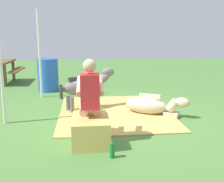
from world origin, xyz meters
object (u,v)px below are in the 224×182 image
object	(u,v)px
person_seated	(90,96)
pony_lying	(150,105)
soda_bottle	(112,149)
tent_pole_left	(0,63)
hay_bale	(91,130)
pony_standing	(85,86)
tent_pole_right	(40,54)
water_barrel	(48,75)
picnic_bench	(0,66)

from	to	relation	value
person_seated	pony_lying	xyz separation A→B (m)	(1.20, -1.26, -0.50)
pony_lying	soda_bottle	size ratio (longest dim) A/B	4.84
soda_bottle	tent_pole_left	bearing A→B (deg)	48.57
hay_bale	pony_standing	distance (m)	1.89
pony_lying	tent_pole_right	bearing A→B (deg)	53.85
hay_bale	person_seated	distance (m)	0.52
person_seated	water_barrel	bearing A→B (deg)	16.64
pony_standing	tent_pole_left	size ratio (longest dim) A/B	0.55
tent_pole_left	picnic_bench	world-z (taller)	tent_pole_left
tent_pole_left	soda_bottle	bearing A→B (deg)	-131.43
hay_bale	tent_pole_right	size ratio (longest dim) A/B	0.34
pony_lying	tent_pole_left	size ratio (longest dim) A/B	0.57
hay_bale	tent_pole_left	bearing A→B (deg)	55.46
picnic_bench	soda_bottle	bearing A→B (deg)	-151.97
pony_standing	water_barrel	size ratio (longest dim) A/B	1.32
pony_standing	tent_pole_right	world-z (taller)	tent_pole_right
water_barrel	tent_pole_left	distance (m)	2.95
water_barrel	soda_bottle	bearing A→B (deg)	-162.66
soda_bottle	hay_bale	bearing A→B (deg)	26.53
person_seated	tent_pole_left	distance (m)	1.87
pony_standing	picnic_bench	xyz separation A→B (m)	(3.49, 2.79, 0.06)
pony_standing	tent_pole_left	world-z (taller)	tent_pole_left
pony_lying	soda_bottle	xyz separation A→B (m)	(-1.91, 0.99, -0.06)
person_seated	tent_pole_right	size ratio (longest dim) A/B	0.57
pony_standing	pony_lying	size ratio (longest dim) A/B	0.96
tent_pole_right	tent_pole_left	bearing A→B (deg)	170.26
picnic_bench	person_seated	bearing A→B (deg)	-151.08
tent_pole_right	picnic_bench	bearing A→B (deg)	37.23
soda_bottle	water_barrel	size ratio (longest dim) A/B	0.28
tent_pole_right	picnic_bench	distance (m)	2.78
pony_standing	soda_bottle	bearing A→B (deg)	-171.91
water_barrel	tent_pole_right	xyz separation A→B (m)	(-0.76, 0.09, 0.65)
picnic_bench	pony_lying	bearing A→B (deg)	-133.97
hay_bale	person_seated	size ratio (longest dim) A/B	0.60
water_barrel	picnic_bench	world-z (taller)	water_barrel
pony_standing	tent_pole_right	xyz separation A→B (m)	(1.31, 1.14, 0.60)
hay_bale	pony_standing	size ratio (longest dim) A/B	0.62
tent_pole_right	pony_standing	bearing A→B (deg)	-138.97
person_seated	pony_lying	size ratio (longest dim) A/B	1.00
hay_bale	picnic_bench	distance (m)	6.08
tent_pole_right	person_seated	bearing A→B (deg)	-158.06
pony_lying	pony_standing	bearing A→B (deg)	69.59
water_barrel	person_seated	bearing A→B (deg)	-163.36
person_seated	soda_bottle	xyz separation A→B (m)	(-0.70, -0.27, -0.56)
hay_bale	person_seated	xyz separation A→B (m)	(0.16, -0.00, 0.49)
person_seated	pony_lying	bearing A→B (deg)	-46.43
person_seated	soda_bottle	size ratio (longest dim) A/B	4.82
tent_pole_left	hay_bale	bearing A→B (deg)	-124.54
person_seated	tent_pole_left	size ratio (longest dim) A/B	0.57
hay_bale	soda_bottle	size ratio (longest dim) A/B	2.89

